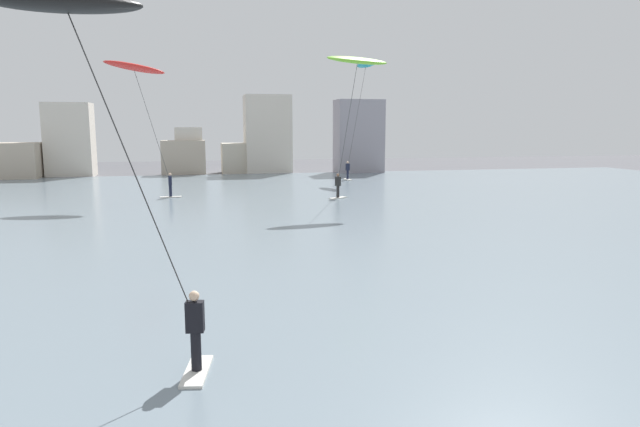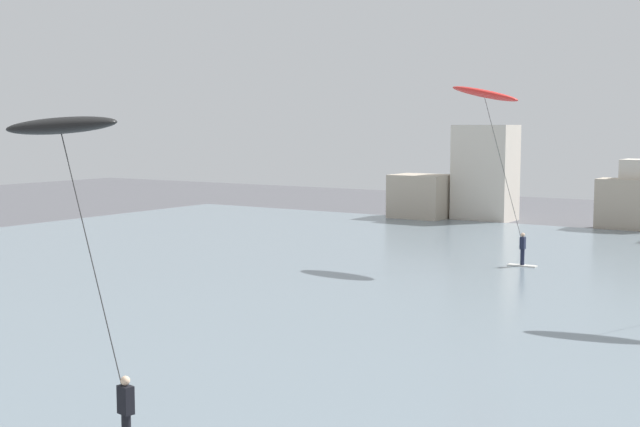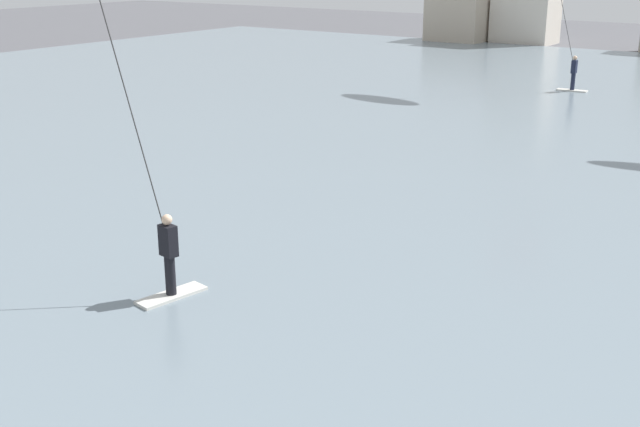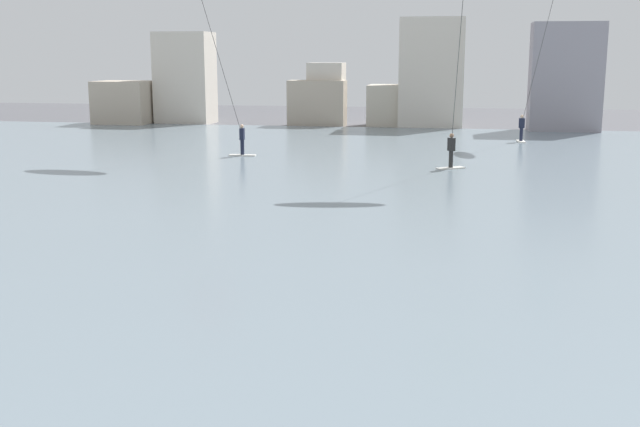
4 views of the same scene
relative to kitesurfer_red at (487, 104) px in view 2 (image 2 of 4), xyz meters
The scene contains 3 objects.
water_bay 13.80m from the kitesurfer_red, 42.81° to the right, with size 84.00×52.00×0.10m, color slate.
kitesurfer_red is the anchor object (origin of this frame).
kitesurfer_black 27.45m from the kitesurfer_red, 86.39° to the right, with size 3.66×1.76×7.13m.
Camera 2 is at (8.13, -2.28, 6.92)m, focal length 48.39 mm.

